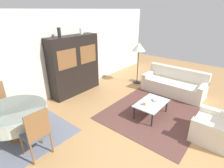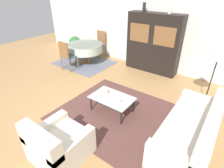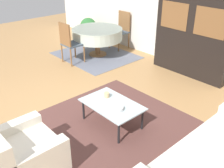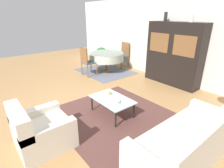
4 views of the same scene
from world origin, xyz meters
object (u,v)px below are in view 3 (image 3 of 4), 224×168
at_px(display_cabinet, 195,33).
at_px(bowl, 117,108).
at_px(coffee_table, 112,106).
at_px(dining_chair_far, 121,28).
at_px(dining_chair_near, 69,41).
at_px(armchair, 19,156).
at_px(cup, 107,95).
at_px(dining_table, 97,34).
at_px(potted_plant, 88,27).
at_px(couch, 217,165).

relative_size(display_cabinet, bowl, 9.19).
height_order(coffee_table, dining_chair_far, dining_chair_far).
xyz_separation_m(dining_chair_near, bowl, (2.85, -1.06, -0.16)).
xyz_separation_m(armchair, dining_chair_near, (-2.70, 2.59, 0.28)).
relative_size(dining_chair_far, bowl, 4.93).
distance_m(dining_chair_far, bowl, 4.04).
relative_size(dining_chair_near, cup, 11.04).
height_order(dining_chair_near, cup, dining_chair_near).
relative_size(display_cabinet, dining_table, 1.44).
bearing_deg(potted_plant, dining_table, -27.83).
bearing_deg(dining_chair_near, armchair, -43.76).
bearing_deg(coffee_table, dining_chair_near, 159.58).
xyz_separation_m(couch, dining_chair_far, (-4.44, 2.71, 0.28)).
distance_m(couch, dining_table, 4.81).
distance_m(dining_chair_far, potted_plant, 1.31).
xyz_separation_m(armchair, dining_chair_far, (-2.70, 4.39, 0.28)).
xyz_separation_m(armchair, display_cabinet, (-0.32, 4.34, 0.66)).
height_order(couch, bowl, couch).
height_order(couch, dining_chair_far, dining_chair_far).
bearing_deg(armchair, dining_chair_far, 121.63).
bearing_deg(potted_plant, dining_chair_near, -50.93).
distance_m(armchair, dining_chair_far, 5.16).
bearing_deg(coffee_table, couch, 2.57).
distance_m(couch, armchair, 2.41).
distance_m(display_cabinet, potted_plant, 3.70).
bearing_deg(dining_chair_near, bowl, -20.38).
xyz_separation_m(dining_chair_near, dining_chair_far, (0.00, 1.80, 0.00)).
height_order(coffee_table, bowl, bowl).
relative_size(coffee_table, bowl, 4.68).
height_order(couch, dining_table, couch).
bearing_deg(dining_chair_far, cup, 132.11).
height_order(armchair, potted_plant, armchair).
distance_m(armchair, bowl, 1.54).
distance_m(dining_table, dining_chair_far, 0.90).
bearing_deg(dining_table, armchair, -52.23).
relative_size(coffee_table, display_cabinet, 0.51).
bearing_deg(bowl, dining_chair_near, 159.62).
bearing_deg(bowl, coffee_table, 160.22).
bearing_deg(dining_table, dining_chair_far, 90.00).
distance_m(cup, bowl, 0.42).
relative_size(dining_table, potted_plant, 1.93).
height_order(display_cabinet, potted_plant, display_cabinet).
bearing_deg(bowl, armchair, -95.53).
xyz_separation_m(coffee_table, potted_plant, (-3.95, 2.57, 0.05)).
distance_m(coffee_table, cup, 0.24).
bearing_deg(couch, armchair, 133.84).
relative_size(dining_table, cup, 14.30).
bearing_deg(cup, dining_chair_near, 159.49).
bearing_deg(cup, dining_table, 143.49).
bearing_deg(display_cabinet, couch, -52.22).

